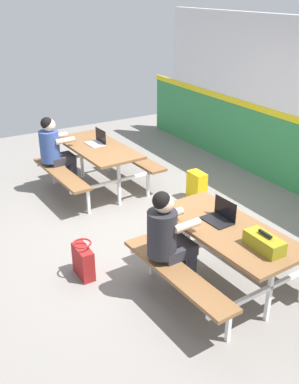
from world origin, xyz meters
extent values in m
cube|color=gray|center=(0.00, 0.00, -0.01)|extent=(10.00, 10.00, 0.02)
cube|color=#338C4C|center=(0.00, 2.69, 0.55)|extent=(8.00, 0.12, 1.10)
cube|color=yellow|center=(0.00, 2.63, 1.15)|extent=(8.00, 0.03, 0.10)
cube|color=brown|center=(-1.50, 0.05, 0.72)|extent=(1.65, 0.84, 0.04)
cube|color=brown|center=(-1.46, -0.59, 0.43)|extent=(1.55, 0.36, 0.04)
cube|color=brown|center=(-1.53, 0.68, 0.43)|extent=(1.55, 0.36, 0.04)
cube|color=white|center=(-2.12, 0.01, 0.35)|extent=(0.04, 0.04, 0.70)
cube|color=white|center=(-2.12, 0.01, 0.39)|extent=(0.13, 1.55, 0.04)
cube|color=white|center=(-2.09, -0.49, 0.21)|extent=(0.04, 0.04, 0.41)
cube|color=white|center=(-2.15, 0.52, 0.21)|extent=(0.04, 0.04, 0.41)
cube|color=white|center=(-0.87, 0.08, 0.35)|extent=(0.04, 0.04, 0.70)
cube|color=white|center=(-0.87, 0.08, 0.39)|extent=(0.13, 1.55, 0.04)
cube|color=white|center=(-0.84, -0.43, 0.21)|extent=(0.04, 0.04, 0.41)
cube|color=white|center=(-0.90, 0.59, 0.21)|extent=(0.04, 0.04, 0.41)
cube|color=brown|center=(1.50, 0.13, 0.72)|extent=(1.65, 0.84, 0.04)
cube|color=brown|center=(1.53, -0.50, 0.43)|extent=(1.55, 0.36, 0.04)
cube|color=brown|center=(1.46, 0.77, 0.43)|extent=(1.55, 0.36, 0.04)
cube|color=white|center=(0.87, 0.10, 0.35)|extent=(0.04, 0.04, 0.70)
cube|color=white|center=(0.87, 0.10, 0.39)|extent=(0.13, 1.55, 0.04)
cube|color=white|center=(0.90, -0.41, 0.21)|extent=(0.04, 0.04, 0.41)
cube|color=white|center=(0.84, 0.61, 0.21)|extent=(0.04, 0.04, 0.41)
cube|color=white|center=(2.12, 0.17, 0.35)|extent=(0.04, 0.04, 0.70)
cube|color=white|center=(2.12, 0.17, 0.39)|extent=(0.13, 1.55, 0.04)
cube|color=white|center=(2.15, -0.34, 0.21)|extent=(0.04, 0.04, 0.41)
cylinder|color=#2D2D38|center=(-1.93, -0.29, 0.23)|extent=(0.11, 0.11, 0.45)
cylinder|color=#2D2D38|center=(-1.75, -0.28, 0.23)|extent=(0.11, 0.11, 0.45)
cube|color=#2D2D38|center=(-1.83, -0.44, 0.51)|extent=(0.32, 0.40, 0.12)
cylinder|color=#334C8C|center=(-1.82, -0.61, 0.75)|extent=(0.30, 0.30, 0.48)
cylinder|color=beige|center=(-1.97, -0.41, 0.85)|extent=(0.10, 0.30, 0.08)
cylinder|color=beige|center=(-1.69, -0.40, 0.85)|extent=(0.10, 0.30, 0.08)
sphere|color=beige|center=(-1.82, -0.59, 1.08)|extent=(0.20, 0.20, 0.20)
sphere|color=black|center=(-1.82, -0.62, 1.11)|extent=(0.18, 0.18, 0.18)
cylinder|color=#2D2D38|center=(1.17, -0.20, 0.23)|extent=(0.11, 0.11, 0.45)
cylinder|color=#2D2D38|center=(1.35, -0.19, 0.23)|extent=(0.11, 0.11, 0.45)
cube|color=#2D2D38|center=(1.27, -0.34, 0.51)|extent=(0.32, 0.40, 0.12)
cylinder|color=#26262B|center=(1.28, -0.51, 0.75)|extent=(0.30, 0.30, 0.48)
cylinder|color=beige|center=(1.12, -0.32, 0.85)|extent=(0.10, 0.30, 0.08)
cylinder|color=beige|center=(1.40, -0.31, 0.85)|extent=(0.10, 0.30, 0.08)
sphere|color=beige|center=(1.27, -0.49, 1.08)|extent=(0.20, 0.20, 0.20)
sphere|color=black|center=(1.28, -0.52, 1.11)|extent=(0.18, 0.18, 0.18)
cube|color=silver|center=(-1.59, 0.04, 0.75)|extent=(0.33, 0.24, 0.01)
cube|color=black|center=(-1.60, 0.15, 0.86)|extent=(0.32, 0.03, 0.21)
cube|color=black|center=(1.34, 0.12, 0.75)|extent=(0.33, 0.24, 0.01)
cube|color=black|center=(1.33, 0.23, 0.86)|extent=(0.32, 0.03, 0.21)
cube|color=olive|center=(1.98, 0.16, 0.81)|extent=(0.40, 0.18, 0.14)
cube|color=black|center=(1.98, 0.16, 0.91)|extent=(0.16, 0.02, 0.02)
cube|color=yellow|center=(-0.44, 1.18, 0.22)|extent=(0.30, 0.18, 0.44)
cube|color=yellow|center=(-0.44, 1.29, 0.15)|extent=(0.21, 0.04, 0.19)
cube|color=maroon|center=(0.53, -1.08, 0.18)|extent=(0.34, 0.14, 0.36)
torus|color=maroon|center=(0.53, -1.08, 0.42)|extent=(0.21, 0.21, 0.02)
camera|label=1|loc=(4.50, -2.55, 2.98)|focal=41.65mm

